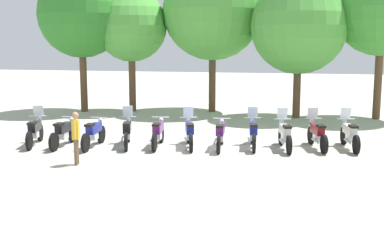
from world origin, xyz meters
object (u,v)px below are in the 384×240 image
(motorcycle_9, at_px, (317,134))
(motorcycle_3, at_px, (127,132))
(tree_1, at_px, (131,26))
(motorcycle_5, at_px, (189,133))
(motorcycle_6, at_px, (220,134))
(person_0, at_px, (76,134))
(tree_4, at_px, (382,8))
(motorcycle_10, at_px, (350,134))
(tree_3, at_px, (299,26))
(motorcycle_0, at_px, (35,131))
(tree_0, at_px, (81,15))
(motorcycle_7, at_px, (253,133))
(motorcycle_4, at_px, (158,133))
(motorcycle_1, at_px, (64,132))
(tree_2, at_px, (213,10))
(motorcycle_8, at_px, (285,134))
(motorcycle_2, at_px, (94,133))

(motorcycle_9, bearing_deg, motorcycle_3, 83.92)
(tree_1, bearing_deg, motorcycle_5, -59.68)
(motorcycle_5, bearing_deg, motorcycle_9, -97.19)
(motorcycle_6, bearing_deg, person_0, 123.98)
(motorcycle_5, distance_m, tree_4, 11.81)
(motorcycle_9, xyz_separation_m, motorcycle_10, (1.10, 0.16, 0.00))
(motorcycle_10, height_order, tree_3, tree_3)
(tree_1, bearing_deg, motorcycle_3, -73.09)
(motorcycle_0, bearing_deg, tree_0, -3.02)
(motorcycle_6, xyz_separation_m, motorcycle_7, (1.09, 0.40, 0.01))
(tree_4, bearing_deg, motorcycle_5, -133.07)
(motorcycle_0, bearing_deg, motorcycle_3, -96.10)
(motorcycle_7, relative_size, person_0, 1.36)
(tree_0, relative_size, tree_1, 1.15)
(tree_3, height_order, tree_4, tree_4)
(tree_3, bearing_deg, motorcycle_9, -84.33)
(motorcycle_4, bearing_deg, motorcycle_1, 94.44)
(person_0, xyz_separation_m, tree_4, (10.25, 11.06, 4.22))
(motorcycle_0, xyz_separation_m, motorcycle_9, (9.85, 1.43, 0.00))
(motorcycle_1, height_order, person_0, person_0)
(motorcycle_6, relative_size, motorcycle_9, 1.02)
(tree_2, xyz_separation_m, tree_4, (8.05, -0.89, -0.05))
(motorcycle_3, height_order, motorcycle_7, same)
(tree_1, bearing_deg, motorcycle_0, -94.67)
(tree_0, bearing_deg, tree_1, 13.33)
(motorcycle_0, xyz_separation_m, motorcycle_1, (1.10, 0.01, -0.01))
(motorcycle_8, distance_m, person_0, 7.02)
(motorcycle_10, bearing_deg, motorcycle_7, 87.95)
(person_0, bearing_deg, tree_0, -79.53)
(motorcycle_7, distance_m, person_0, 6.13)
(motorcycle_10, xyz_separation_m, person_0, (-8.30, -3.93, 0.42))
(motorcycle_0, relative_size, motorcycle_1, 0.98)
(motorcycle_8, relative_size, tree_3, 0.33)
(motorcycle_5, xyz_separation_m, tree_4, (7.42, 7.94, 4.64))
(tree_3, bearing_deg, tree_0, -179.68)
(motorcycle_5, height_order, tree_0, tree_0)
(motorcycle_2, height_order, person_0, person_0)
(tree_4, bearing_deg, motorcycle_1, -143.50)
(motorcycle_7, relative_size, tree_2, 0.28)
(motorcycle_6, xyz_separation_m, motorcycle_8, (2.18, 0.34, 0.01))
(motorcycle_3, height_order, motorcycle_6, motorcycle_3)
(motorcycle_1, xyz_separation_m, motorcycle_6, (5.47, 0.74, 0.00))
(tree_0, bearing_deg, motorcycle_0, -78.24)
(motorcycle_6, xyz_separation_m, motorcycle_9, (3.27, 0.68, 0.01))
(motorcycle_7, xyz_separation_m, tree_1, (-6.94, 7.75, 3.89))
(tree_1, bearing_deg, motorcycle_7, -48.16)
(tree_2, distance_m, tree_4, 8.10)
(tree_4, bearing_deg, motorcycle_8, -118.42)
(tree_4, bearing_deg, tree_2, 173.66)
(motorcycle_7, bearing_deg, motorcycle_8, -100.29)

